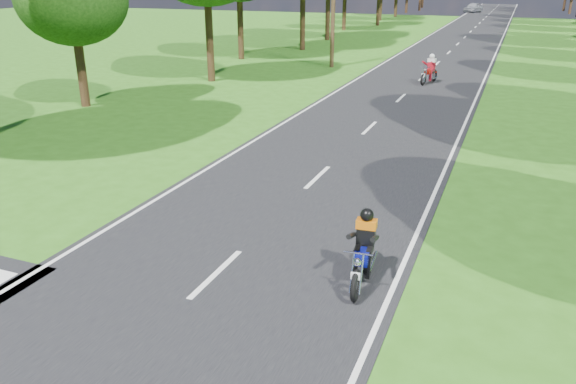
% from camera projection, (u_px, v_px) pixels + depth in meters
% --- Properties ---
extents(ground, '(160.00, 160.00, 0.00)m').
position_uv_depth(ground, '(157.00, 331.00, 9.15)').
color(ground, '#2B5D15').
rests_on(ground, ground).
extents(main_road, '(7.00, 140.00, 0.02)m').
position_uv_depth(main_road, '(465.00, 37.00, 52.40)').
color(main_road, black).
rests_on(main_road, ground).
extents(road_markings, '(7.40, 140.00, 0.01)m').
position_uv_depth(road_markings, '(461.00, 39.00, 50.82)').
color(road_markings, silver).
rests_on(road_markings, main_road).
extents(rider_near_blue, '(0.71, 1.74, 1.41)m').
position_uv_depth(rider_near_blue, '(364.00, 247.00, 10.36)').
color(rider_near_blue, '#0C1287').
rests_on(rider_near_blue, main_road).
extents(rider_far_red, '(1.01, 1.94, 1.54)m').
position_uv_depth(rider_far_red, '(430.00, 69.00, 29.73)').
color(rider_far_red, '#99150B').
rests_on(rider_far_red, main_road).
extents(distant_car, '(3.04, 4.72, 1.50)m').
position_uv_depth(distant_car, '(473.00, 7.00, 86.94)').
color(distant_car, '#B4B6BB').
rests_on(distant_car, main_road).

